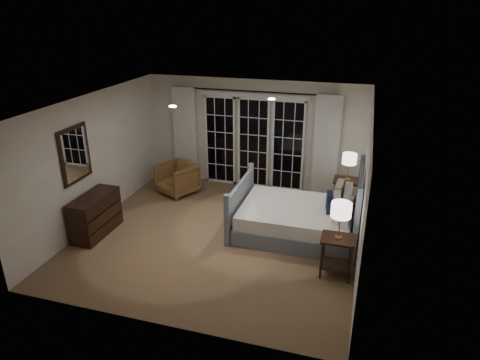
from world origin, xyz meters
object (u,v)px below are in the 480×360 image
(lamp_left, at_px, (341,210))
(dresser, at_px, (95,215))
(nightstand_left, at_px, (337,251))
(armchair, at_px, (178,179))
(lamp_right, at_px, (350,159))
(bed, at_px, (299,218))
(nightstand_right, at_px, (346,190))

(lamp_left, distance_m, dresser, 4.49)
(lamp_left, bearing_deg, nightstand_left, -14.04)
(lamp_left, bearing_deg, armchair, 149.08)
(lamp_left, bearing_deg, lamp_right, 90.22)
(bed, height_order, dresser, bed)
(lamp_left, height_order, lamp_right, lamp_left)
(lamp_left, distance_m, armchair, 4.41)
(bed, bearing_deg, nightstand_right, 58.13)
(lamp_right, bearing_deg, nightstand_left, -89.78)
(bed, distance_m, nightstand_right, 1.46)
(nightstand_left, bearing_deg, armchair, 149.08)
(armchair, bearing_deg, dresser, -80.99)
(nightstand_left, xyz_separation_m, armchair, (-3.72, 2.23, -0.09))
(lamp_left, height_order, armchair, lamp_left)
(bed, relative_size, armchair, 2.88)
(lamp_left, xyz_separation_m, dresser, (-4.42, 0.09, -0.76))
(nightstand_left, xyz_separation_m, nightstand_right, (-0.01, 2.38, 0.02))
(lamp_right, xyz_separation_m, dresser, (-4.41, -2.29, -0.76))
(lamp_right, bearing_deg, lamp_left, -89.78)
(nightstand_left, xyz_separation_m, lamp_right, (-0.01, 2.38, 0.70))
(lamp_left, relative_size, dresser, 0.55)
(bed, distance_m, armchair, 3.14)
(nightstand_right, bearing_deg, bed, -121.87)
(nightstand_left, bearing_deg, lamp_right, 90.22)
(nightstand_right, bearing_deg, armchair, -177.65)
(nightstand_left, height_order, dresser, dresser)
(lamp_right, distance_m, dresser, 5.03)
(nightstand_left, height_order, lamp_left, lamp_left)
(nightstand_left, distance_m, nightstand_right, 2.38)
(armchair, xyz_separation_m, dresser, (-0.70, -2.14, 0.03))
(bed, bearing_deg, dresser, -163.76)
(nightstand_left, height_order, nightstand_right, nightstand_right)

